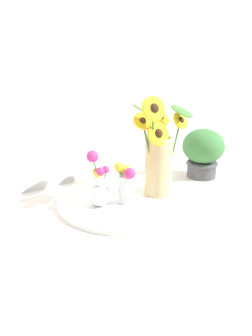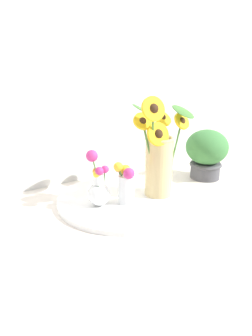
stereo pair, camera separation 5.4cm
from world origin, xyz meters
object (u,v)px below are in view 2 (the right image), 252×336
(mason_jar_sunflowers, at_px, (159,156))
(vase_bulb_right, at_px, (98,187))
(vase_small_center, at_px, (126,182))
(serving_tray, at_px, (126,200))
(potted_plant, at_px, (207,152))

(mason_jar_sunflowers, distance_m, vase_bulb_right, 0.26)
(vase_small_center, bearing_deg, serving_tray, 56.04)
(serving_tray, relative_size, potted_plant, 2.33)
(mason_jar_sunflowers, xyz_separation_m, potted_plant, (0.33, 0.06, -0.05))
(serving_tray, distance_m, vase_bulb_right, 0.14)
(potted_plant, bearing_deg, mason_jar_sunflowers, -168.87)
(serving_tray, bearing_deg, vase_small_center, -123.96)
(serving_tray, bearing_deg, potted_plant, 3.25)
(mason_jar_sunflowers, bearing_deg, serving_tray, 163.09)
(serving_tray, bearing_deg, vase_bulb_right, 179.43)
(vase_bulb_right, xyz_separation_m, potted_plant, (0.58, 0.02, 0.04))
(vase_bulb_right, relative_size, potted_plant, 0.91)
(vase_bulb_right, height_order, potted_plant, potted_plant)
(vase_small_center, distance_m, potted_plant, 0.49)
(mason_jar_sunflowers, relative_size, vase_bulb_right, 1.92)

